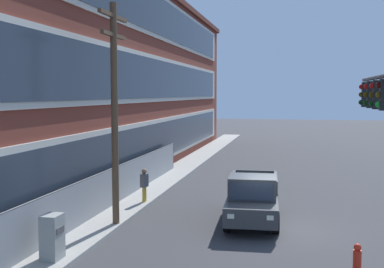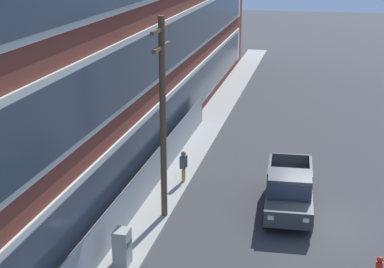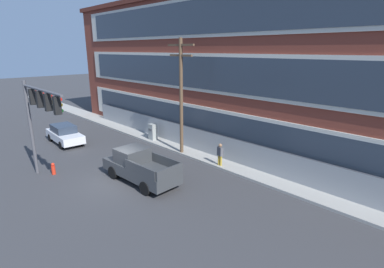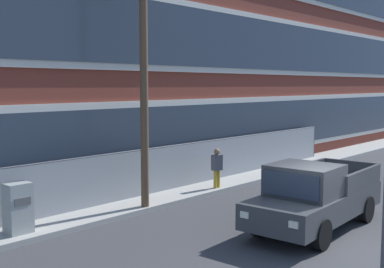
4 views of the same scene
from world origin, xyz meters
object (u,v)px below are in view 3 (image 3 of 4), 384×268
utility_pole_near_corner (181,92)px  pedestrian_near_cabinet (220,154)px  fire_hydrant (53,169)px  electrical_cabinet (153,133)px  sedan_white (65,134)px  traffic_signal_mast (38,110)px  pickup_truck_dark_grey (139,167)px

utility_pole_near_corner → pedestrian_near_cabinet: utility_pole_near_corner is taller
fire_hydrant → pedestrian_near_cabinet: bearing=52.6°
electrical_cabinet → pedestrian_near_cabinet: bearing=-2.4°
utility_pole_near_corner → pedestrian_near_cabinet: 5.35m
sedan_white → fire_hydrant: (6.17, -3.17, -0.42)m
traffic_signal_mast → pedestrian_near_cabinet: traffic_signal_mast is taller
pedestrian_near_cabinet → pickup_truck_dark_grey: bearing=-110.4°
traffic_signal_mast → pickup_truck_dark_grey: size_ratio=1.09×
sedan_white → electrical_cabinet: bearing=50.5°
sedan_white → fire_hydrant: size_ratio=5.96×
traffic_signal_mast → pedestrian_near_cabinet: (5.52, 9.26, -3.48)m
pickup_truck_dark_grey → pedestrian_near_cabinet: pickup_truck_dark_grey is taller
sedan_white → fire_hydrant: sedan_white is taller
pickup_truck_dark_grey → sedan_white: pickup_truck_dark_grey is taller
electrical_cabinet → pedestrian_near_cabinet: (8.00, -0.33, 0.21)m
pickup_truck_dark_grey → pedestrian_near_cabinet: (1.92, 5.15, 0.04)m
utility_pole_near_corner → fire_hydrant: bearing=-108.0°
sedan_white → utility_pole_near_corner: 11.13m
sedan_white → pedestrian_near_cabinet: bearing=23.0°
pickup_truck_dark_grey → utility_pole_near_corner: (-1.87, 5.07, 3.80)m
traffic_signal_mast → fire_hydrant: 4.26m
traffic_signal_mast → sedan_white: size_ratio=1.28×
traffic_signal_mast → electrical_cabinet: 10.57m
fire_hydrant → electrical_cabinet: bearing=99.2°
traffic_signal_mast → sedan_white: traffic_signal_mast is taller
sedan_white → electrical_cabinet: sedan_white is taller
utility_pole_near_corner → fire_hydrant: 9.95m
electrical_cabinet → sedan_white: bearing=-129.5°
traffic_signal_mast → sedan_white: 8.95m
utility_pole_near_corner → fire_hydrant: (-2.77, -8.51, -4.36)m
sedan_white → pickup_truck_dark_grey: bearing=1.4°
utility_pole_near_corner → electrical_cabinet: bearing=174.5°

